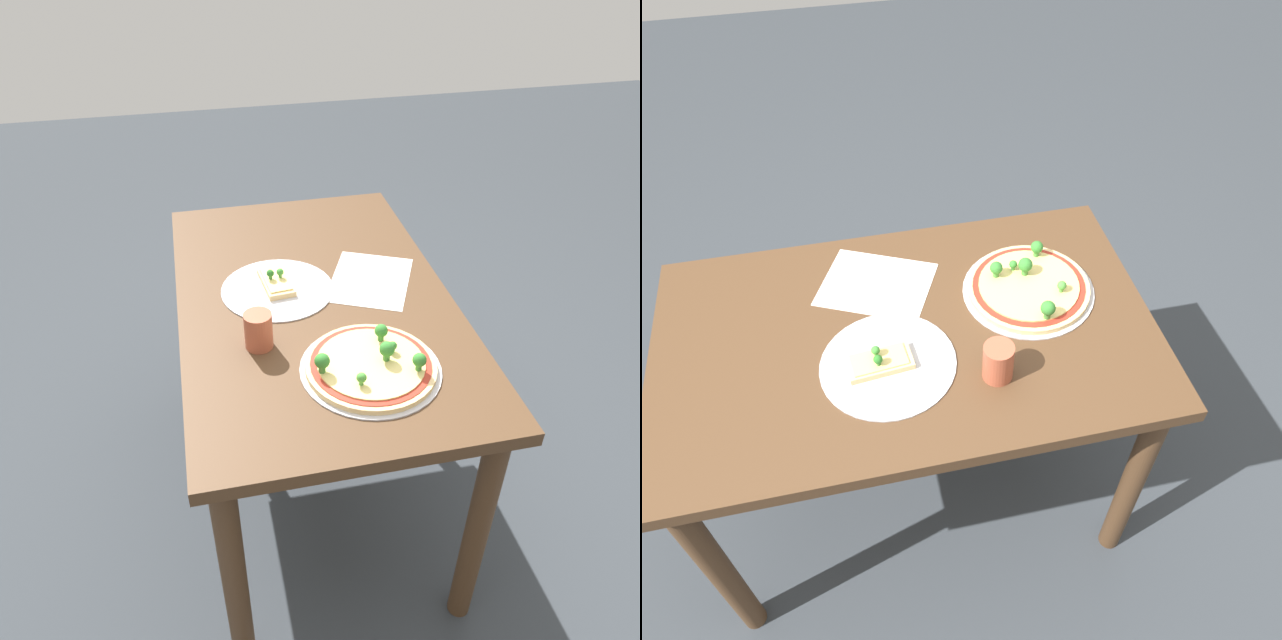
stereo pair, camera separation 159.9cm
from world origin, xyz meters
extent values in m
plane|color=#33383D|center=(0.00, 0.00, 0.00)|extent=(8.00, 8.00, 0.00)
cube|color=#4C331E|center=(0.00, 0.00, 0.74)|extent=(1.17, 0.72, 0.04)
cylinder|color=#4C331E|center=(-0.53, -0.30, 0.36)|extent=(0.06, 0.06, 0.72)
cylinder|color=#4C331E|center=(0.53, -0.30, 0.36)|extent=(0.06, 0.06, 0.72)
cylinder|color=#4C331E|center=(-0.53, 0.30, 0.36)|extent=(0.06, 0.06, 0.72)
cylinder|color=#4C331E|center=(0.53, 0.30, 0.36)|extent=(0.06, 0.06, 0.72)
cylinder|color=#B7B7BC|center=(0.32, 0.07, 0.76)|extent=(0.33, 0.33, 0.00)
cylinder|color=#E5C17F|center=(0.32, 0.07, 0.77)|extent=(0.30, 0.30, 0.01)
cylinder|color=#A82D1E|center=(0.32, 0.07, 0.78)|extent=(0.28, 0.28, 0.00)
cylinder|color=#EACC75|center=(0.32, 0.07, 0.78)|extent=(0.25, 0.25, 0.00)
sphere|color=#337A2D|center=(0.32, 0.10, 0.81)|extent=(0.04, 0.04, 0.04)
cylinder|color=#3F8136|center=(0.32, 0.10, 0.79)|extent=(0.02, 0.02, 0.02)
sphere|color=#337A2D|center=(0.25, 0.11, 0.81)|extent=(0.03, 0.03, 0.03)
cylinder|color=#3F8136|center=(0.25, 0.11, 0.79)|extent=(0.01, 0.01, 0.01)
sphere|color=#337A2D|center=(0.33, -0.05, 0.81)|extent=(0.04, 0.04, 0.04)
cylinder|color=#3F8136|center=(0.33, -0.05, 0.79)|extent=(0.02, 0.02, 0.02)
sphere|color=#337A2D|center=(0.29, 0.12, 0.80)|extent=(0.02, 0.02, 0.02)
cylinder|color=#3F8136|center=(0.29, 0.12, 0.79)|extent=(0.01, 0.01, 0.01)
sphere|color=#337A2D|center=(0.37, 0.16, 0.81)|extent=(0.03, 0.03, 0.03)
cylinder|color=#3F8136|center=(0.37, 0.16, 0.79)|extent=(0.01, 0.01, 0.01)
sphere|color=#479338|center=(0.39, 0.02, 0.80)|extent=(0.02, 0.02, 0.02)
cylinder|color=#51973E|center=(0.39, 0.02, 0.79)|extent=(0.01, 0.01, 0.01)
cylinder|color=#B7B7BC|center=(-0.06, -0.09, 0.76)|extent=(0.31, 0.31, 0.00)
cube|color=#E5C17F|center=(-0.07, -0.09, 0.77)|extent=(0.15, 0.09, 0.02)
cube|color=#EACC75|center=(-0.07, -0.09, 0.78)|extent=(0.13, 0.07, 0.00)
sphere|color=#286B23|center=(-0.08, -0.11, 0.80)|extent=(0.02, 0.02, 0.02)
cylinder|color=#37742D|center=(-0.08, -0.11, 0.79)|extent=(0.01, 0.01, 0.01)
sphere|color=#3D8933|center=(-0.08, -0.08, 0.80)|extent=(0.02, 0.02, 0.02)
cylinder|color=#488E3A|center=(-0.08, -0.08, 0.79)|extent=(0.01, 0.01, 0.01)
cylinder|color=#AD5138|center=(0.18, -0.17, 0.80)|extent=(0.07, 0.07, 0.09)
cube|color=white|center=(-0.05, 0.17, 0.76)|extent=(0.33, 0.30, 0.00)
camera|label=1|loc=(1.35, -0.28, 1.71)|focal=35.00mm
camera|label=2|loc=(-0.08, -0.97, 1.86)|focal=35.00mm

